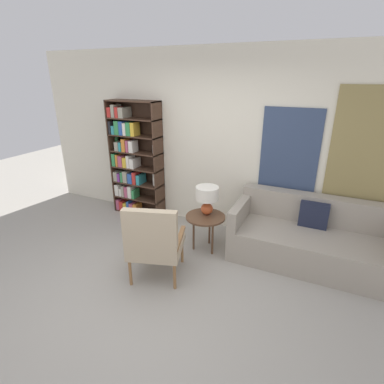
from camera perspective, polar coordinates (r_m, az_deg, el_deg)
ground_plane at (r=3.57m, az=-9.23°, el=-19.15°), size 14.00×14.00×0.00m
wall_back at (r=4.59m, az=4.91°, el=9.37°), size 6.40×0.08×2.70m
bookshelf at (r=5.22m, az=-11.47°, el=5.85°), size 0.90×0.30×1.94m
armchair at (r=3.50m, az=-7.30°, el=-9.16°), size 0.76×0.77×0.97m
couch at (r=4.25m, az=21.49°, el=-8.35°), size 1.96×0.90×0.81m
side_table at (r=4.11m, az=2.57°, el=-5.24°), size 0.54×0.54×0.51m
table_lamp at (r=4.04m, az=2.89°, el=-0.85°), size 0.31×0.31×0.40m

